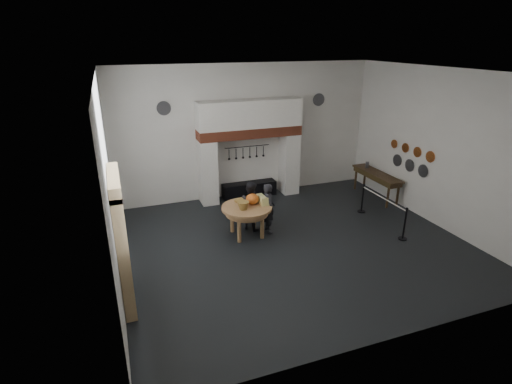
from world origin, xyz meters
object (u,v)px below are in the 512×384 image
object	(u,v)px
iron_range	(249,189)
side_table	(377,174)
visitor_far	(251,205)
barrier_post_near	(405,225)
work_table	(247,208)
visitor_near	(269,208)
barrier_post_far	(363,199)

from	to	relation	value
iron_range	side_table	size ratio (longest dim) A/B	0.86
visitor_far	barrier_post_near	bearing A→B (deg)	-152.37
work_table	iron_range	bearing A→B (deg)	69.58
iron_range	visitor_near	xyz separation A→B (m)	(-0.40, -2.82, 0.49)
iron_range	work_table	xyz separation A→B (m)	(-1.04, -2.81, 0.59)
iron_range	visitor_near	bearing A→B (deg)	-98.01
work_table	barrier_post_near	size ratio (longest dim) A/B	1.56
iron_range	visitor_near	size ratio (longest dim) A/B	1.29
work_table	barrier_post_far	world-z (taller)	barrier_post_far
work_table	side_table	bearing A→B (deg)	12.98
visitor_far	iron_range	bearing A→B (deg)	-50.90
work_table	visitor_far	bearing A→B (deg)	57.21
work_table	visitor_near	xyz separation A→B (m)	(0.65, -0.02, -0.10)
iron_range	barrier_post_far	bearing A→B (deg)	-41.00
work_table	visitor_far	world-z (taller)	visitor_far
visitor_near	barrier_post_near	bearing A→B (deg)	-114.01
visitor_near	barrier_post_near	size ratio (longest dim) A/B	1.63
iron_range	side_table	bearing A→B (deg)	-21.58
visitor_near	side_table	distance (m)	4.66
side_table	work_table	bearing A→B (deg)	-167.02
visitor_far	side_table	xyz separation A→B (m)	(4.90, 0.80, 0.15)
visitor_far	barrier_post_near	world-z (taller)	visitor_far
iron_range	barrier_post_near	size ratio (longest dim) A/B	2.11
visitor_far	barrier_post_near	size ratio (longest dim) A/B	1.60
side_table	barrier_post_far	xyz separation A→B (m)	(-1.16, -0.93, -0.42)
visitor_far	side_table	distance (m)	4.96
side_table	barrier_post_far	distance (m)	1.55
work_table	visitor_far	size ratio (longest dim) A/B	0.98
iron_range	work_table	bearing A→B (deg)	-110.42
barrier_post_far	iron_range	bearing A→B (deg)	139.00
side_table	visitor_near	bearing A→B (deg)	-165.04
work_table	visitor_near	size ratio (longest dim) A/B	0.96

